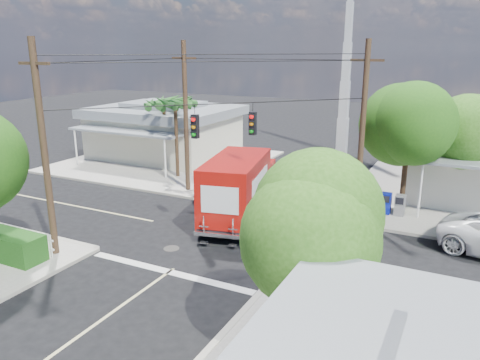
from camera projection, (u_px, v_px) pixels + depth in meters
The scene contains 15 objects.
ground at pixel (221, 235), 22.25m from camera, with size 120.00×120.00×0.00m, color black.
sidewalk_ne at pixel (478, 201), 26.90m from camera, with size 14.12×14.12×0.14m.
sidewalk_nw at pixel (166, 161), 36.27m from camera, with size 14.12×14.12×0.14m.
road_markings at pixel (205, 246), 20.98m from camera, with size 32.00×32.00×0.01m.
building_nw at pixel (165, 130), 37.53m from camera, with size 10.80×10.20×4.30m.
radio_tower at pixel (345, 85), 37.70m from camera, with size 0.80×0.80×17.00m.
tree_ne_front at pixel (409, 126), 23.66m from camera, with size 4.21×4.14×6.66m.
tree_ne_back at pixel (466, 134), 24.59m from camera, with size 3.77×3.66×5.82m.
tree_se at pixel (324, 232), 11.90m from camera, with size 3.67×3.54×5.62m.
palm_nw_front at pixel (175, 104), 30.56m from camera, with size 3.01×3.08×5.59m.
palm_nw_back at pixel (164, 105), 32.81m from camera, with size 3.01×3.08×5.19m.
utility_poles at pixel (208, 130), 23.04m from camera, with size 12.00×10.68×9.00m.
picket_fence at pixel (5, 234), 20.60m from camera, with size 5.94×0.06×1.00m.
vending_boxes at pixel (386, 203), 24.60m from camera, with size 1.90×0.50×1.10m.
delivery_truck at pixel (240, 187), 23.93m from camera, with size 3.89×8.08×3.37m.
Camera 1 is at (10.06, -18.11, 8.57)m, focal length 35.00 mm.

